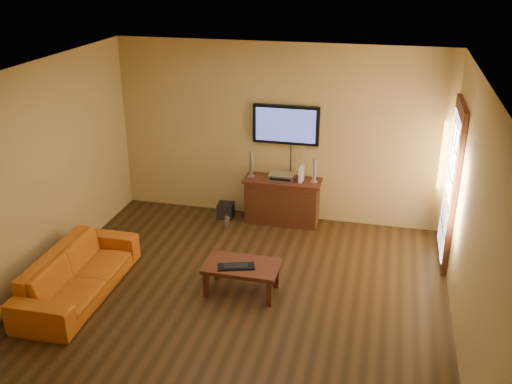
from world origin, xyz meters
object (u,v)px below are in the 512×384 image
(sofa, at_px, (77,267))
(coffee_table, at_px, (242,269))
(speaker_right, at_px, (314,172))
(television, at_px, (286,125))
(speaker_left, at_px, (251,165))
(media_console, at_px, (282,201))
(subwoofer, at_px, (226,210))
(bottle, at_px, (227,222))
(keyboard, at_px, (236,266))
(av_receiver, at_px, (282,176))
(game_console, at_px, (302,174))

(sofa, bearing_deg, coffee_table, -76.45)
(coffee_table, xyz_separation_m, speaker_right, (0.57, 2.07, 0.54))
(television, distance_m, speaker_left, 0.81)
(media_console, bearing_deg, subwoofer, -176.50)
(media_console, bearing_deg, speaker_left, 179.44)
(bottle, relative_size, keyboard, 0.44)
(television, height_order, speaker_left, television)
(speaker_left, bearing_deg, keyboard, -80.86)
(av_receiver, bearing_deg, subwoofer, -173.03)
(speaker_right, xyz_separation_m, subwoofer, (-1.36, -0.06, -0.75))
(bottle, bearing_deg, av_receiver, 30.01)
(bottle, bearing_deg, speaker_left, 56.64)
(television, relative_size, subwoofer, 4.18)
(av_receiver, relative_size, game_console, 1.61)
(av_receiver, distance_m, subwoofer, 1.08)
(media_console, relative_size, television, 1.17)
(speaker_right, distance_m, game_console, 0.19)
(subwoofer, distance_m, bottle, 0.38)
(speaker_left, relative_size, bottle, 1.93)
(speaker_right, relative_size, bottle, 1.69)
(speaker_right, bearing_deg, subwoofer, -177.27)
(speaker_right, distance_m, av_receiver, 0.50)
(speaker_left, xyz_separation_m, av_receiver, (0.48, 0.02, -0.14))
(coffee_table, height_order, game_console, game_console)
(keyboard, bearing_deg, bottle, 109.80)
(speaker_left, xyz_separation_m, keyboard, (0.34, -2.14, -0.49))
(av_receiver, bearing_deg, speaker_left, -176.04)
(sofa, relative_size, subwoofer, 8.09)
(media_console, distance_m, game_console, 0.55)
(media_console, height_order, bottle, media_console)
(television, relative_size, speaker_left, 2.46)
(television, bearing_deg, av_receiver, -94.18)
(sofa, relative_size, game_console, 8.29)
(media_console, xyz_separation_m, subwoofer, (-0.89, -0.05, -0.23))
(coffee_table, bearing_deg, subwoofer, 111.66)
(media_console, bearing_deg, bottle, -151.54)
(media_console, height_order, sofa, sofa)
(bottle, xyz_separation_m, keyboard, (0.62, -1.72, 0.30))
(coffee_table, bearing_deg, speaker_left, 100.85)
(av_receiver, bearing_deg, game_console, -2.83)
(media_console, bearing_deg, sofa, -128.22)
(av_receiver, xyz_separation_m, game_console, (0.30, -0.03, 0.07))
(television, xyz_separation_m, speaker_left, (-0.49, -0.18, -0.62))
(sofa, bearing_deg, subwoofer, -25.16)
(coffee_table, relative_size, subwoofer, 3.79)
(subwoofer, xyz_separation_m, bottle, (0.12, -0.36, -0.02))
(sofa, xyz_separation_m, bottle, (1.24, 2.14, -0.28))
(media_console, relative_size, coffee_table, 1.29)
(speaker_left, height_order, bottle, speaker_left)
(sofa, xyz_separation_m, av_receiver, (2.00, 2.57, 0.37))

